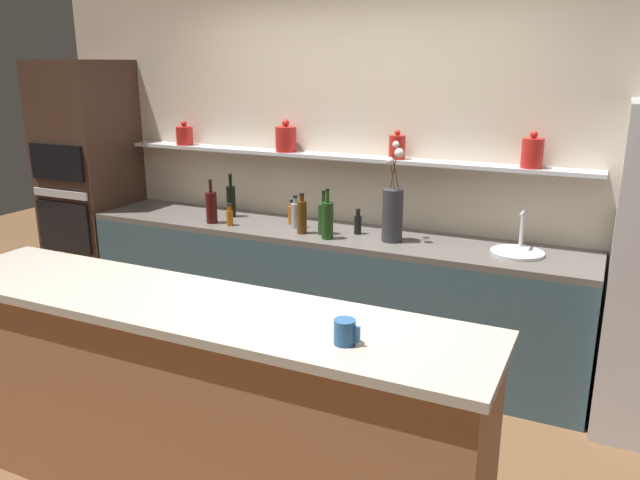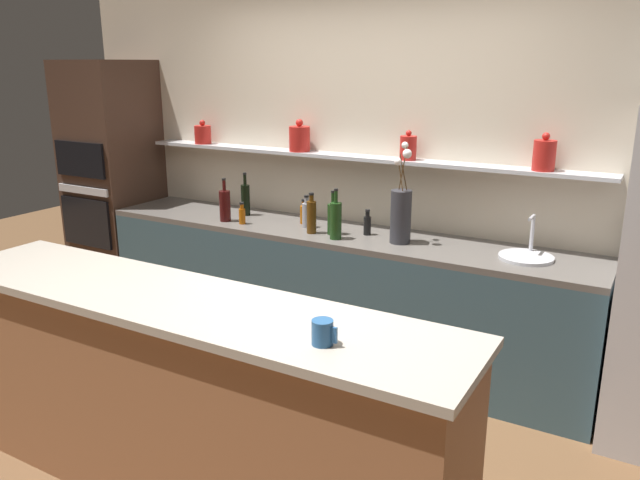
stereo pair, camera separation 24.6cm
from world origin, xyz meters
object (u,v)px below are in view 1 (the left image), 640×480
(oven_tower, at_px, (91,189))
(bottle_sauce_0, at_px, (358,223))
(bottle_spirit_4, at_px, (302,216))
(sink_fixture, at_px, (517,251))
(bottle_spirit_6, at_px, (296,214))
(bottle_wine_5, at_px, (231,200))
(bottle_sauce_7, at_px, (230,216))
(bottle_sauce_2, at_px, (292,214))
(bottle_wine_1, at_px, (211,207))
(bottle_wine_3, at_px, (323,218))
(coffee_mug, at_px, (345,332))
(flower_vase, at_px, (393,212))
(bottle_wine_8, at_px, (327,220))

(oven_tower, height_order, bottle_sauce_0, oven_tower)
(bottle_sauce_0, xyz_separation_m, bottle_spirit_4, (-0.35, -0.15, 0.05))
(oven_tower, bearing_deg, sink_fixture, 0.20)
(bottle_spirit_6, bearing_deg, bottle_wine_5, 172.05)
(bottle_spirit_4, distance_m, bottle_sauce_7, 0.57)
(bottle_sauce_2, bearing_deg, sink_fixture, -2.26)
(bottle_wine_1, xyz_separation_m, bottle_spirit_6, (0.61, 0.14, -0.02))
(bottle_sauce_0, bearing_deg, bottle_wine_3, -154.08)
(bottle_wine_3, relative_size, coffee_mug, 2.91)
(bottle_spirit_4, relative_size, bottle_wine_5, 0.86)
(bottle_spirit_6, xyz_separation_m, coffee_mug, (1.15, -1.79, 0.05))
(flower_vase, height_order, bottle_wine_5, flower_vase)
(bottle_spirit_6, bearing_deg, bottle_sauce_0, 3.79)
(bottle_wine_8, bearing_deg, bottle_sauce_2, 148.10)
(sink_fixture, bearing_deg, oven_tower, -179.80)
(bottle_wine_3, distance_m, bottle_wine_5, 0.86)
(bottle_sauce_2, distance_m, bottle_spirit_4, 0.28)
(bottle_sauce_7, distance_m, bottle_wine_8, 0.78)
(bottle_wine_5, xyz_separation_m, bottle_spirit_6, (0.59, -0.08, -0.03))
(bottle_wine_3, relative_size, bottle_spirit_4, 1.07)
(bottle_wine_8, distance_m, coffee_mug, 1.83)
(sink_fixture, bearing_deg, bottle_sauce_0, 179.33)
(bottle_wine_3, xyz_separation_m, bottle_spirit_4, (-0.14, -0.05, 0.01))
(bottle_wine_1, bearing_deg, oven_tower, 173.57)
(bottle_sauce_2, height_order, coffee_mug, coffee_mug)
(oven_tower, height_order, bottle_wine_5, oven_tower)
(bottle_sauce_0, bearing_deg, flower_vase, -14.53)
(bottle_sauce_2, xyz_separation_m, coffee_mug, (1.22, -1.87, 0.08))
(bottle_sauce_7, relative_size, bottle_wine_8, 0.47)
(oven_tower, height_order, bottle_wine_3, oven_tower)
(flower_vase, bearing_deg, coffee_mug, -76.51)
(sink_fixture, height_order, bottle_sauce_2, sink_fixture)
(bottle_sauce_0, height_order, coffee_mug, coffee_mug)
(bottle_wine_1, relative_size, bottle_sauce_2, 1.78)
(sink_fixture, distance_m, bottle_wine_8, 1.21)
(bottle_spirit_4, xyz_separation_m, bottle_wine_8, (0.21, -0.05, 0.01))
(bottle_wine_8, relative_size, coffee_mug, 3.27)
(bottle_sauce_0, bearing_deg, coffee_mug, -69.28)
(bottle_wine_1, xyz_separation_m, bottle_wine_3, (0.86, 0.07, -0.01))
(oven_tower, distance_m, bottle_sauce_7, 1.49)
(bottle_spirit_6, bearing_deg, bottle_wine_1, -166.95)
(bottle_spirit_4, distance_m, coffee_mug, 1.97)
(flower_vase, xyz_separation_m, bottle_wine_3, (-0.48, -0.03, -0.09))
(bottle_sauce_2, bearing_deg, bottle_sauce_0, -5.39)
(bottle_wine_1, height_order, bottle_wine_5, bottle_wine_5)
(bottle_sauce_2, bearing_deg, bottle_wine_3, -25.27)
(flower_vase, xyz_separation_m, bottle_sauce_7, (-1.18, -0.11, -0.13))
(oven_tower, height_order, flower_vase, oven_tower)
(flower_vase, relative_size, bottle_sauce_7, 4.03)
(bottle_wine_3, xyz_separation_m, coffee_mug, (0.90, -1.72, 0.04))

